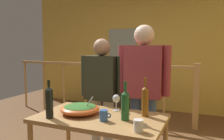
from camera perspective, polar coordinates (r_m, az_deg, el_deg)
The scene contains 15 objects.
back_wall at distance 5.28m, azimuth 8.67°, elevation 5.57°, with size 5.83×0.10×2.81m, color gold.
framed_picture at distance 5.39m, azimuth 2.66°, elevation 6.65°, with size 0.69×0.03×0.68m, color gray.
stair_railing at distance 4.44m, azimuth 2.38°, elevation -3.33°, with size 3.90×0.10×1.15m.
tv_console at distance 5.34m, azimuth -0.71°, elevation -7.15°, with size 0.90×0.40×0.45m, color #38281E.
flat_screen_tv at distance 5.23m, azimuth -0.85°, elevation -2.39°, with size 0.46×0.12×0.38m.
serving_table at distance 2.28m, azimuth -3.09°, elevation -13.52°, with size 1.25×0.71×0.76m.
salad_bowl at distance 2.34m, azimuth -8.02°, elevation -9.54°, with size 0.39×0.39×0.20m.
wine_glass at distance 2.41m, azimuth 1.08°, elevation -7.37°, with size 0.08×0.08×0.17m.
wine_bottle_amber at distance 2.24m, azimuth 8.31°, elevation -7.57°, with size 0.07×0.07×0.38m.
wine_bottle_green at distance 2.11m, azimuth 3.34°, elevation -8.65°, with size 0.08×0.08×0.36m.
wine_bottle_dark at distance 2.24m, azimuth -15.47°, elevation -7.69°, with size 0.07×0.07×0.36m.
mug_blue at distance 2.11m, azimuth -2.03°, elevation -11.33°, with size 0.11×0.07×0.10m.
mug_white at distance 1.87m, azimuth 6.72°, elevation -13.70°, with size 0.12×0.08×0.10m.
person_standing_left at distance 2.87m, azimuth -2.54°, elevation -4.79°, with size 0.60×0.24×1.53m.
person_standing_right at distance 2.67m, azimuth 7.91°, elevation -3.42°, with size 0.61×0.24×1.68m.
Camera 1 is at (1.32, -2.40, 1.43)m, focal length 36.44 mm.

